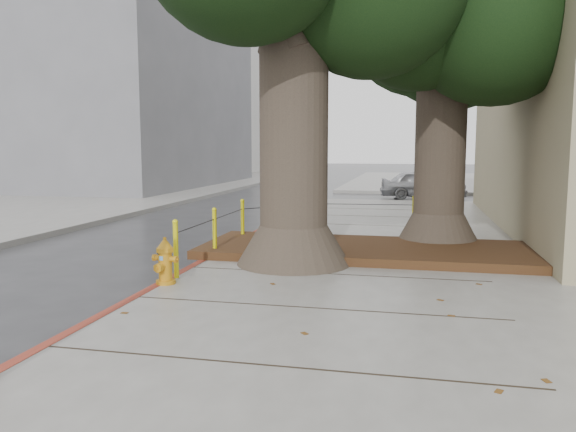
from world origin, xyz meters
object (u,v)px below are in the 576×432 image
Objects in this scene: car_dark at (159,181)px; fire_hydrant at (165,261)px; car_silver at (423,184)px; car_red at (566,183)px.

fire_hydrant is at bearing -68.28° from car_dark.
car_dark is at bearing 85.23° from car_silver.
car_red is at bearing -77.84° from car_silver.
car_dark is at bearing 125.96° from fire_hydrant.
car_dark is (-8.08, 16.86, 0.11)m from fire_hydrant.
car_red is at bearing 3.24° from car_dark.
car_silver is at bearing 104.57° from car_red.
fire_hydrant is 18.70m from car_dark.
fire_hydrant is 0.18× the size of car_red.
car_dark reaches higher than fire_hydrant.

